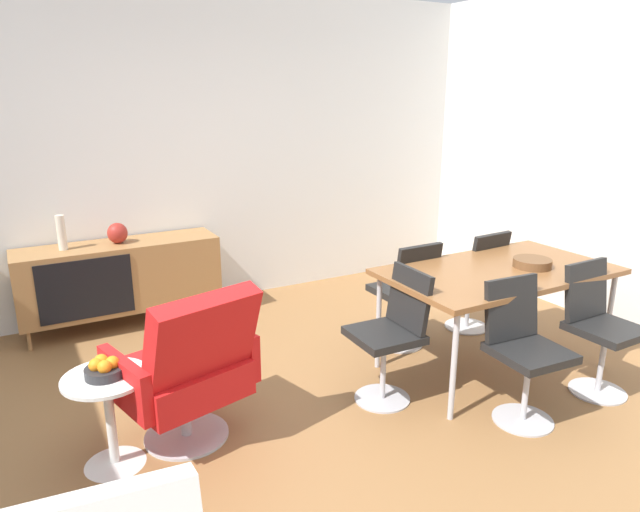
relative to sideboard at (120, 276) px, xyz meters
name	(u,v)px	position (x,y,z in m)	size (l,w,h in m)	color
ground_plane	(296,451)	(0.48, -2.30, -0.44)	(8.32, 8.32, 0.00)	olive
wall_back	(160,153)	(0.48, 0.30, 0.96)	(6.80, 0.12, 2.80)	silver
sideboard	(120,276)	(0.00, 0.00, 0.00)	(1.60, 0.45, 0.72)	olive
vase_cobalt	(117,233)	(0.01, 0.00, 0.36)	(0.16, 0.16, 0.17)	maroon
vase_sculptural_dark	(61,233)	(-0.40, 0.00, 0.42)	(0.07, 0.07, 0.28)	beige
dining_table	(498,275)	(2.16, -2.07, 0.26)	(1.60, 0.90, 0.74)	brown
wooden_bowl_on_table	(532,263)	(2.40, -2.15, 0.33)	(0.26, 0.26, 0.06)	brown
dining_chair_near_window	(392,330)	(1.28, -2.07, 0.03)	(0.44, 0.41, 0.86)	black
dining_chair_back_right	(476,276)	(2.52, -1.51, 0.03)	(0.42, 0.44, 0.86)	black
dining_chair_front_right	(598,323)	(2.51, -2.63, 0.03)	(0.41, 0.43, 0.86)	black
dining_chair_front_left	(523,346)	(1.82, -2.63, 0.03)	(0.43, 0.45, 0.86)	black
dining_chair_back_left	(407,290)	(1.82, -1.51, 0.03)	(0.40, 0.43, 0.86)	black
lounge_chair_red	(188,367)	(0.01, -1.93, 0.03)	(0.82, 0.78, 0.95)	red
side_table_round	(109,410)	(-0.42, -1.92, -0.12)	(0.44, 0.44, 0.52)	white
fruit_bowl	(104,369)	(-0.42, -1.93, 0.12)	(0.20, 0.20, 0.11)	#262628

